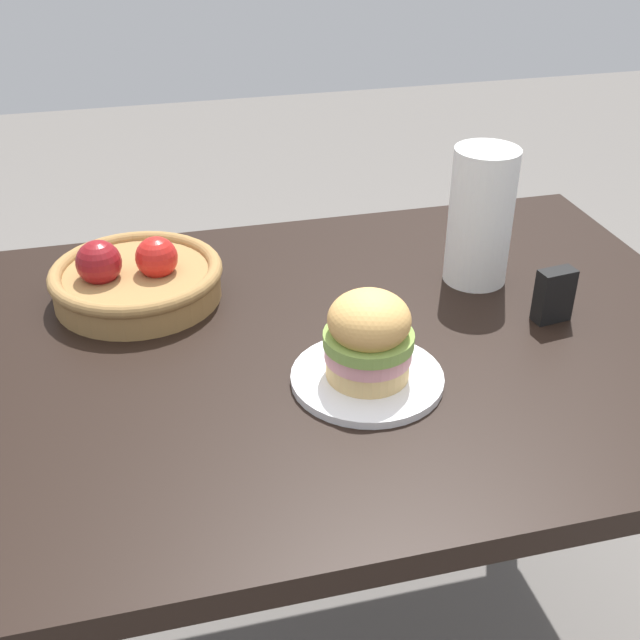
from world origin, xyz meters
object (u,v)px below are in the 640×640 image
plate (367,378)px  fruit_basket (136,278)px  napkin_holder (554,295)px  paper_towel_roll (481,217)px  sandwich (369,337)px

plate → fruit_basket: (-0.31, 0.33, 0.03)m
napkin_holder → fruit_basket: bearing=152.4°
fruit_basket → paper_towel_roll: paper_towel_roll is taller
plate → paper_towel_roll: bearing=42.6°
napkin_holder → sandwich: bearing=-172.4°
sandwich → paper_towel_roll: 0.38m
plate → paper_towel_roll: 0.39m
fruit_basket → paper_towel_roll: bearing=-7.3°
fruit_basket → paper_towel_roll: 0.59m
plate → sandwich: (0.00, -0.00, 0.07)m
sandwich → napkin_holder: sandwich is taller
plate → fruit_basket: bearing=133.2°
plate → fruit_basket: fruit_basket is taller
plate → sandwich: size_ratio=1.67×
paper_towel_roll → napkin_holder: (0.06, -0.16, -0.07)m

